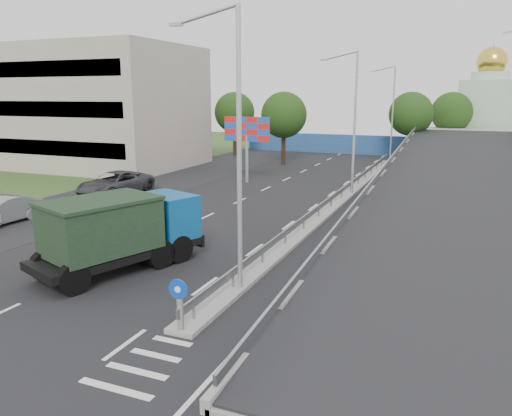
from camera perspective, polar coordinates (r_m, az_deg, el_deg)
The scene contains 21 objects.
ground at distance 14.54m, azimuth -13.21°, elevation -17.62°, with size 160.00×160.00×0.00m, color #2D4C1E.
road_surface at distance 32.67m, azimuth 3.02°, elevation -0.06°, with size 26.00×90.00×0.04m, color black.
parking_strip at distance 38.88m, azimuth -15.35°, elevation 1.58°, with size 8.00×90.00×0.05m, color black.
median at distance 35.61m, azimuth 9.74°, elevation 1.01°, with size 1.00×44.00×0.20m, color gray.
overpass_ramp at distance 34.48m, azimuth 22.08°, elevation 2.66°, with size 10.00×50.00×3.50m.
median_guardrail at distance 35.48m, azimuth 9.78°, elevation 2.04°, with size 0.09×44.00×0.71m.
sign_bollard at distance 15.68m, azimuth -8.72°, elevation -10.83°, with size 0.64×0.23×1.67m.
lamp_post_near at distance 17.76m, azimuth -2.51°, elevation 8.05°, with size 2.74×0.18×10.08m.
lamp_post_mid at distance 36.83m, azimuth 10.96°, elevation 10.32°, with size 2.74×0.18×10.08m.
lamp_post_far at distance 56.55m, azimuth 15.19°, elevation 10.91°, with size 2.74×0.18×10.08m.
beige_building at distance 56.41m, azimuth -19.65°, elevation 10.81°, with size 24.00×14.00×12.00m, color #AA9C8F.
blue_wall at distance 63.40m, azimuth 11.97°, elevation 7.06°, with size 30.00×0.50×2.40m, color #26478B.
church at distance 70.11m, azimuth 24.88°, elevation 10.07°, with size 7.00×7.00×13.80m.
billboard at distance 41.61m, azimuth -1.06°, elevation 8.57°, with size 4.00×0.24×5.50m.
tree_left_mid at distance 53.08m, azimuth 3.20°, elevation 10.55°, with size 4.80×4.80×7.60m.
tree_median_far at distance 58.34m, azimuth 17.28°, elevation 10.21°, with size 4.80×4.80×7.60m.
tree_left_far at distance 60.73m, azimuth -2.47°, elevation 10.85°, with size 4.80×4.80×7.60m.
tree_ramp_far at distance 65.09m, azimuth 21.45°, elevation 10.12°, with size 4.80×4.80×7.60m.
dump_truck at distance 21.73m, azimuth -15.19°, elevation -2.35°, with size 4.92×7.69×3.19m.
parked_car_b at distance 32.07m, azimuth -27.22°, elevation -0.29°, with size 1.67×4.80×1.58m, color gray.
parked_car_c at distance 38.37m, azimuth -15.80°, elevation 2.72°, with size 2.86×6.20×1.72m, color #35363B.
Camera 1 is at (7.59, -10.04, 7.29)m, focal length 35.00 mm.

